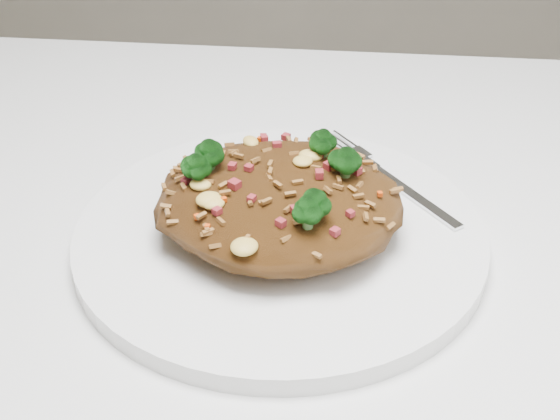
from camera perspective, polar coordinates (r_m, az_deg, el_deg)
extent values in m
cube|color=silver|center=(0.53, 7.58, -7.66)|extent=(1.20, 0.80, 0.04)
cylinder|color=white|center=(0.55, 0.00, -1.88)|extent=(0.29, 0.29, 0.01)
ellipsoid|color=brown|center=(0.54, 0.00, 0.63)|extent=(0.17, 0.16, 0.04)
ellipsoid|color=#073707|center=(0.48, 2.06, -0.01)|extent=(0.02, 0.02, 0.02)
ellipsoid|color=#073707|center=(0.52, -6.14, 3.10)|extent=(0.02, 0.02, 0.02)
ellipsoid|color=#073707|center=(0.48, 2.46, 0.42)|extent=(0.02, 0.02, 0.02)
ellipsoid|color=#073707|center=(0.55, 3.18, 5.04)|extent=(0.02, 0.02, 0.02)
ellipsoid|color=#073707|center=(0.52, 4.83, 3.61)|extent=(0.02, 0.02, 0.02)
ellipsoid|color=#073707|center=(0.53, -5.20, 4.14)|extent=(0.02, 0.02, 0.02)
cube|color=silver|center=(0.58, 10.70, 0.34)|extent=(0.07, 0.08, 0.00)
cube|color=silver|center=(0.64, 4.97, 4.44)|extent=(0.04, 0.04, 0.00)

